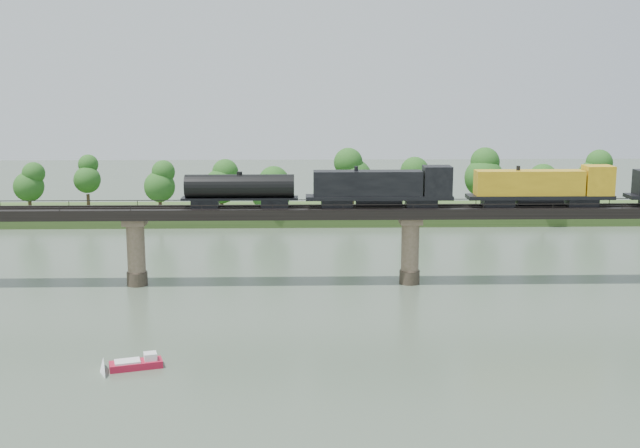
{
  "coord_description": "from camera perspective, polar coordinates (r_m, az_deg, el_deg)",
  "views": [
    {
      "loc": [
        -16.06,
        -84.29,
        30.77
      ],
      "look_at": [
        -13.22,
        30.0,
        9.0
      ],
      "focal_mm": 45.0,
      "sensor_mm": 36.0,
      "label": 1
    }
  ],
  "objects": [
    {
      "name": "ground",
      "position": [
        91.15,
        8.92,
        -9.08
      ],
      "size": [
        400.0,
        400.0,
        0.0
      ],
      "primitive_type": "plane",
      "color": "#3C4B3B",
      "rests_on": "ground"
    },
    {
      "name": "far_bank",
      "position": [
        172.67,
        3.94,
        0.76
      ],
      "size": [
        300.0,
        24.0,
        1.6
      ],
      "primitive_type": "cube",
      "color": "#2F491D",
      "rests_on": "ground"
    },
    {
      "name": "bridge",
      "position": [
        118.15,
        6.42,
        -1.66
      ],
      "size": [
        236.0,
        30.0,
        11.5
      ],
      "color": "#473A2D",
      "rests_on": "ground"
    },
    {
      "name": "bridge_superstructure",
      "position": [
        116.96,
        6.49,
        1.37
      ],
      "size": [
        220.0,
        4.9,
        0.75
      ],
      "color": "black",
      "rests_on": "bridge"
    },
    {
      "name": "far_treeline",
      "position": [
        166.45,
        1.29,
        3.2
      ],
      "size": [
        289.06,
        17.54,
        13.6
      ],
      "color": "#382619",
      "rests_on": "far_bank"
    },
    {
      "name": "freight_train",
      "position": [
        118.63,
        11.87,
        2.58
      ],
      "size": [
        85.97,
        3.35,
        5.92
      ],
      "color": "black",
      "rests_on": "bridge"
    },
    {
      "name": "motorboat",
      "position": [
        87.88,
        -12.9,
        -9.63
      ],
      "size": [
        5.78,
        3.43,
        1.52
      ],
      "rotation": [
        0.0,
        0.0,
        0.29
      ],
      "color": "#A7132D",
      "rests_on": "ground"
    }
  ]
}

